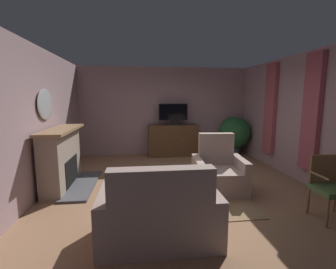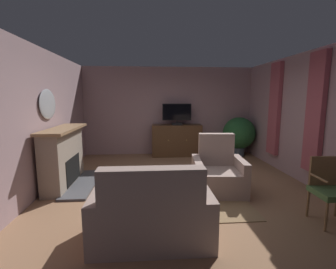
{
  "view_description": "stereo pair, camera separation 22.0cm",
  "coord_description": "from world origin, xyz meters",
  "px_view_note": "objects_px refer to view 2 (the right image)",
  "views": [
    {
      "loc": [
        -0.8,
        -4.6,
        1.77
      ],
      "look_at": [
        -0.22,
        0.18,
        1.03
      ],
      "focal_mm": 25.85,
      "sensor_mm": 36.0,
      "label": 1
    },
    {
      "loc": [
        -0.58,
        -4.62,
        1.77
      ],
      "look_at": [
        -0.22,
        0.18,
        1.03
      ],
      "focal_mm": 25.85,
      "sensor_mm": 36.0,
      "label": 2
    }
  ],
  "objects_px": {
    "potted_plant_small_fern_corner": "(239,134)",
    "sofa_floral": "(152,216)",
    "wall_mirror_oval": "(48,104)",
    "armchair_angled_to_table": "(218,174)",
    "cat": "(134,176)",
    "tv_remote": "(147,177)",
    "side_chair_tucked_against_wall": "(331,188)",
    "tv_cabinet": "(177,141)",
    "fireplace": "(65,158)",
    "television": "(177,114)",
    "coffee_table": "(152,182)"
  },
  "relations": [
    {
      "from": "potted_plant_small_fern_corner",
      "to": "sofa_floral",
      "type": "bearing_deg",
      "value": -122.0
    },
    {
      "from": "tv_cabinet",
      "to": "side_chair_tucked_against_wall",
      "type": "height_order",
      "value": "tv_cabinet"
    },
    {
      "from": "fireplace",
      "to": "side_chair_tucked_against_wall",
      "type": "relative_size",
      "value": 1.83
    },
    {
      "from": "coffee_table",
      "to": "sofa_floral",
      "type": "bearing_deg",
      "value": -90.85
    },
    {
      "from": "armchair_angled_to_table",
      "to": "cat",
      "type": "height_order",
      "value": "armchair_angled_to_table"
    },
    {
      "from": "wall_mirror_oval",
      "to": "potted_plant_small_fern_corner",
      "type": "relative_size",
      "value": 0.64
    },
    {
      "from": "television",
      "to": "side_chair_tucked_against_wall",
      "type": "relative_size",
      "value": 0.93
    },
    {
      "from": "television",
      "to": "armchair_angled_to_table",
      "type": "xyz_separation_m",
      "value": [
        0.47,
        -2.86,
        -0.96
      ]
    },
    {
      "from": "potted_plant_small_fern_corner",
      "to": "cat",
      "type": "relative_size",
      "value": 1.84
    },
    {
      "from": "wall_mirror_oval",
      "to": "sofa_floral",
      "type": "relative_size",
      "value": 0.52
    },
    {
      "from": "armchair_angled_to_table",
      "to": "potted_plant_small_fern_corner",
      "type": "relative_size",
      "value": 0.91
    },
    {
      "from": "tv_cabinet",
      "to": "television",
      "type": "xyz_separation_m",
      "value": [
        0.0,
        -0.05,
        0.84
      ]
    },
    {
      "from": "tv_remote",
      "to": "side_chair_tucked_against_wall",
      "type": "height_order",
      "value": "side_chair_tucked_against_wall"
    },
    {
      "from": "coffee_table",
      "to": "side_chair_tucked_against_wall",
      "type": "relative_size",
      "value": 1.17
    },
    {
      "from": "cat",
      "to": "fireplace",
      "type": "bearing_deg",
      "value": -175.64
    },
    {
      "from": "cat",
      "to": "coffee_table",
      "type": "bearing_deg",
      "value": -71.39
    },
    {
      "from": "coffee_table",
      "to": "sofa_floral",
      "type": "distance_m",
      "value": 1.09
    },
    {
      "from": "fireplace",
      "to": "sofa_floral",
      "type": "height_order",
      "value": "fireplace"
    },
    {
      "from": "tv_cabinet",
      "to": "tv_remote",
      "type": "relative_size",
      "value": 8.8
    },
    {
      "from": "wall_mirror_oval",
      "to": "television",
      "type": "xyz_separation_m",
      "value": [
        2.78,
        2.29,
        -0.35
      ]
    },
    {
      "from": "wall_mirror_oval",
      "to": "tv_cabinet",
      "type": "xyz_separation_m",
      "value": [
        2.78,
        2.34,
        -1.19
      ]
    },
    {
      "from": "tv_remote",
      "to": "cat",
      "type": "bearing_deg",
      "value": -11.75
    },
    {
      "from": "coffee_table",
      "to": "sofa_floral",
      "type": "xyz_separation_m",
      "value": [
        -0.02,
        -1.09,
        -0.04
      ]
    },
    {
      "from": "potted_plant_small_fern_corner",
      "to": "television",
      "type": "bearing_deg",
      "value": 177.25
    },
    {
      "from": "tv_cabinet",
      "to": "cat",
      "type": "height_order",
      "value": "tv_cabinet"
    },
    {
      "from": "tv_cabinet",
      "to": "tv_remote",
      "type": "height_order",
      "value": "tv_cabinet"
    },
    {
      "from": "fireplace",
      "to": "tv_cabinet",
      "type": "relative_size",
      "value": 1.13
    },
    {
      "from": "side_chair_tucked_against_wall",
      "to": "potted_plant_small_fern_corner",
      "type": "xyz_separation_m",
      "value": [
        0.14,
        4.0,
        0.17
      ]
    },
    {
      "from": "fireplace",
      "to": "television",
      "type": "distance_m",
      "value": 3.49
    },
    {
      "from": "television",
      "to": "cat",
      "type": "bearing_deg",
      "value": -117.91
    },
    {
      "from": "fireplace",
      "to": "television",
      "type": "bearing_deg",
      "value": 42.04
    },
    {
      "from": "wall_mirror_oval",
      "to": "sofa_floral",
      "type": "xyz_separation_m",
      "value": [
        1.99,
        -2.11,
        -1.31
      ]
    },
    {
      "from": "armchair_angled_to_table",
      "to": "cat",
      "type": "bearing_deg",
      "value": 157.3
    },
    {
      "from": "tv_cabinet",
      "to": "cat",
      "type": "distance_m",
      "value": 2.54
    },
    {
      "from": "coffee_table",
      "to": "tv_cabinet",
      "type": "bearing_deg",
      "value": 76.93
    },
    {
      "from": "tv_cabinet",
      "to": "potted_plant_small_fern_corner",
      "type": "distance_m",
      "value": 1.91
    },
    {
      "from": "tv_remote",
      "to": "side_chair_tucked_against_wall",
      "type": "relative_size",
      "value": 0.18
    },
    {
      "from": "sofa_floral",
      "to": "side_chair_tucked_against_wall",
      "type": "xyz_separation_m",
      "value": [
        2.55,
        0.31,
        0.17
      ]
    },
    {
      "from": "potted_plant_small_fern_corner",
      "to": "cat",
      "type": "height_order",
      "value": "potted_plant_small_fern_corner"
    },
    {
      "from": "wall_mirror_oval",
      "to": "armchair_angled_to_table",
      "type": "height_order",
      "value": "wall_mirror_oval"
    },
    {
      "from": "wall_mirror_oval",
      "to": "sofa_floral",
      "type": "bearing_deg",
      "value": -46.62
    },
    {
      "from": "side_chair_tucked_against_wall",
      "to": "potted_plant_small_fern_corner",
      "type": "bearing_deg",
      "value": 87.97
    },
    {
      "from": "tv_remote",
      "to": "armchair_angled_to_table",
      "type": "relative_size",
      "value": 0.16
    },
    {
      "from": "side_chair_tucked_against_wall",
      "to": "cat",
      "type": "relative_size",
      "value": 1.44
    },
    {
      "from": "coffee_table",
      "to": "cat",
      "type": "bearing_deg",
      "value": 108.61
    },
    {
      "from": "fireplace",
      "to": "television",
      "type": "relative_size",
      "value": 1.96
    },
    {
      "from": "television",
      "to": "armchair_angled_to_table",
      "type": "distance_m",
      "value": 3.05
    },
    {
      "from": "sofa_floral",
      "to": "armchair_angled_to_table",
      "type": "height_order",
      "value": "armchair_angled_to_table"
    },
    {
      "from": "wall_mirror_oval",
      "to": "side_chair_tucked_against_wall",
      "type": "bearing_deg",
      "value": -21.64
    },
    {
      "from": "tv_cabinet",
      "to": "sofa_floral",
      "type": "bearing_deg",
      "value": -100.14
    }
  ]
}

